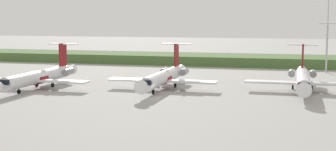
% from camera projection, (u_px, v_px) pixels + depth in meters
% --- Properties ---
extents(ground_plane, '(500.00, 500.00, 0.00)m').
position_uv_depth(ground_plane, '(188.00, 79.00, 115.62)').
color(ground_plane, '#9E9B96').
extents(grass_berm, '(320.00, 20.00, 2.94)m').
position_uv_depth(grass_berm, '(215.00, 59.00, 153.25)').
color(grass_berm, '#4C6B38').
rests_on(grass_berm, ground).
extents(regional_jet_second, '(22.81, 31.00, 9.00)m').
position_uv_depth(regional_jet_second, '(40.00, 76.00, 99.53)').
color(regional_jet_second, white).
rests_on(regional_jet_second, ground).
extents(regional_jet_third, '(22.81, 31.00, 9.00)m').
position_uv_depth(regional_jet_third, '(164.00, 76.00, 99.06)').
color(regional_jet_third, white).
rests_on(regional_jet_third, ground).
extents(regional_jet_fourth, '(22.81, 31.00, 9.00)m').
position_uv_depth(regional_jet_fourth, '(303.00, 79.00, 95.52)').
color(regional_jet_fourth, white).
rests_on(regional_jet_fourth, ground).
extents(antenna_mast, '(4.40, 0.50, 20.27)m').
position_uv_depth(antenna_mast, '(327.00, 42.00, 127.40)').
color(antenna_mast, '#B2B2B7').
rests_on(antenna_mast, ground).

